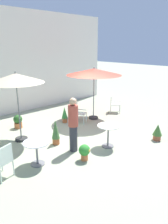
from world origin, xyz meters
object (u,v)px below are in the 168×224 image
(patio_umbrella_1, at_px, (16,79))
(potted_plant_2, at_px, (56,132))
(potted_plant_4, at_px, (84,151))
(potted_plant_3, at_px, (157,132))
(patio_chair_0, at_px, (78,111))
(potted_plant_0, at_px, (65,114))
(potted_plant_1, at_px, (18,121))
(standing_person, at_px, (73,124))
(cafe_table_1, at_px, (37,149))
(patio_chair_2, at_px, (114,103))
(patio_chair_1, at_px, (2,159))
(cafe_table_0, at_px, (108,132))
(patio_umbrella_0, at_px, (94,72))

(patio_umbrella_1, relative_size, potted_plant_2, 2.77)
(patio_umbrella_1, relative_size, potted_plant_4, 4.93)
(potted_plant_2, distance_m, potted_plant_3, 3.64)
(patio_chair_0, bearing_deg, potted_plant_0, 134.48)
(potted_plant_2, bearing_deg, potted_plant_1, 96.26)
(potted_plant_2, distance_m, standing_person, 0.92)
(cafe_table_1, distance_m, patio_chair_2, 5.85)
(patio_chair_1, distance_m, potted_plant_4, 2.29)
(potted_plant_2, height_order, standing_person, standing_person)
(patio_chair_2, relative_size, potted_plant_0, 1.18)
(cafe_table_1, distance_m, patio_chair_1, 0.98)
(cafe_table_0, distance_m, patio_chair_1, 3.40)
(patio_chair_0, bearing_deg, patio_umbrella_0, -2.51)
(patio_chair_2, bearing_deg, patio_chair_0, 179.49)
(potted_plant_0, bearing_deg, patio_umbrella_1, -170.42)
(patio_umbrella_0, xyz_separation_m, patio_umbrella_1, (-3.64, 0.09, 0.06))
(patio_chair_0, bearing_deg, cafe_table_1, -150.43)
(patio_chair_1, xyz_separation_m, potted_plant_4, (2.14, -0.77, -0.24))
(potted_plant_1, bearing_deg, potted_plant_0, -23.94)
(patio_umbrella_1, distance_m, standing_person, 2.47)
(patio_chair_1, bearing_deg, patio_umbrella_0, 19.03)
(potted_plant_4, bearing_deg, potted_plant_0, 62.11)
(patio_chair_2, height_order, potted_plant_2, potted_plant_2)
(potted_plant_0, bearing_deg, cafe_table_0, -97.59)
(potted_plant_1, xyz_separation_m, potted_plant_2, (0.25, -2.32, 0.17))
(patio_umbrella_0, height_order, patio_umbrella_1, patio_umbrella_1)
(patio_umbrella_0, height_order, patio_chair_1, patio_umbrella_0)
(patio_umbrella_1, relative_size, standing_person, 1.40)
(patio_umbrella_0, bearing_deg, standing_person, -146.61)
(cafe_table_0, relative_size, standing_person, 0.43)
(patio_chair_0, distance_m, patio_chair_1, 4.52)
(patio_umbrella_0, height_order, standing_person, patio_umbrella_0)
(patio_umbrella_0, relative_size, patio_chair_1, 2.66)
(patio_chair_2, bearing_deg, potted_plant_1, 164.74)
(patio_chair_1, relative_size, potted_plant_3, 1.52)
(patio_chair_0, bearing_deg, potted_plant_4, -128.30)
(potted_plant_0, bearing_deg, patio_chair_2, -9.25)
(patio_umbrella_1, relative_size, potted_plant_3, 4.06)
(cafe_table_0, bearing_deg, potted_plant_4, -174.20)
(patio_umbrella_1, relative_size, patio_chair_1, 2.68)
(potted_plant_0, relative_size, potted_plant_4, 1.43)
(patio_chair_0, height_order, potted_plant_4, patio_chair_0)
(patio_umbrella_0, distance_m, potted_plant_4, 4.29)
(patio_umbrella_1, xyz_separation_m, patio_chair_1, (-1.42, -1.84, -1.69))
(patio_umbrella_1, bearing_deg, potted_plant_2, -56.89)
(potted_plant_2, height_order, potted_plant_4, potted_plant_2)
(patio_chair_2, bearing_deg, potted_plant_3, -114.84)
(potted_plant_0, distance_m, potted_plant_3, 3.97)
(potted_plant_2, bearing_deg, potted_plant_3, -37.85)
(cafe_table_0, distance_m, standing_person, 1.25)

